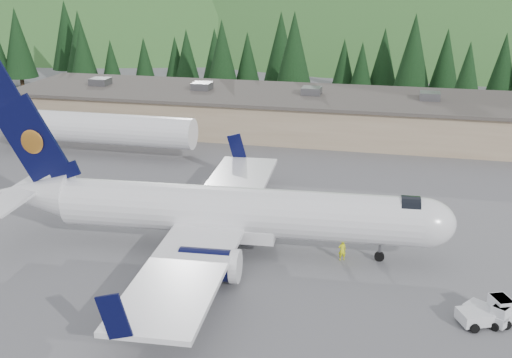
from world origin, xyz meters
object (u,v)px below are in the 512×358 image
at_px(baggage_tug_b, 492,313).
at_px(ramp_worker, 342,250).
at_px(airliner, 225,212).
at_px(terminal_building, 274,111).
at_px(second_airliner, 80,126).
at_px(baggage_tug_a, 489,312).

bearing_deg(baggage_tug_b, ramp_worker, -179.95).
relative_size(airliner, baggage_tug_b, 11.62).
relative_size(airliner, terminal_building, 0.51).
relative_size(airliner, ramp_worker, 22.00).
relative_size(second_airliner, terminal_building, 0.39).
distance_m(baggage_tug_a, ramp_worker, 12.11).
xyz_separation_m(airliner, second_airliner, (-23.87, 22.07, 0.12)).
height_order(airliner, baggage_tug_a, airliner).
xyz_separation_m(baggage_tug_b, ramp_worker, (-10.09, 6.82, 0.15)).
bearing_deg(baggage_tug_a, ramp_worker, 120.98).
bearing_deg(baggage_tug_a, second_airliner, 122.31).
xyz_separation_m(second_airliner, baggage_tug_a, (42.91, -28.77, -2.56)).
bearing_deg(ramp_worker, terminal_building, -94.27).
height_order(baggage_tug_a, terminal_building, terminal_building).
bearing_deg(second_airliner, baggage_tug_a, -33.84).
distance_m(terminal_building, ramp_worker, 40.04).
bearing_deg(terminal_building, airliner, -84.07).
relative_size(second_airliner, ramp_worker, 16.68).
bearing_deg(baggage_tug_a, terminal_building, 93.34).
bearing_deg(baggage_tug_b, second_airliner, -179.48).
relative_size(second_airliner, baggage_tug_a, 7.67).
bearing_deg(second_airliner, terminal_building, 38.78).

